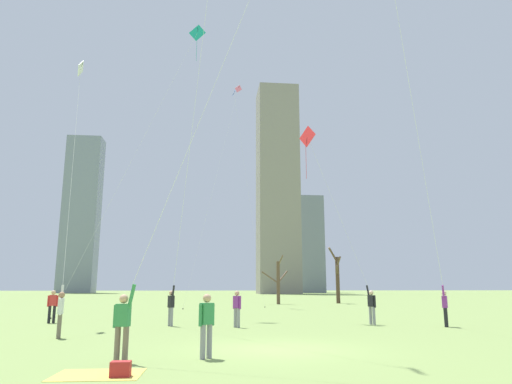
{
  "coord_description": "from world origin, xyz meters",
  "views": [
    {
      "loc": [
        -2.01,
        -14.16,
        1.81
      ],
      "look_at": [
        0.0,
        6.0,
        5.93
      ],
      "focal_mm": 32.67,
      "sensor_mm": 36.0,
      "label": 1
    }
  ],
  "objects_px": {
    "bystander_far_off_by_trees": "(237,307)",
    "bare_tree_right_of_center": "(337,276)",
    "distant_kite_low_near_trees_teal": "(188,51)",
    "kite_flyer_midfield_center_white": "(64,267)",
    "bystander_strolling_midfield": "(52,305)",
    "kite_flyer_midfield_left_yellow": "(163,223)",
    "distant_kite_drifting_left_pink": "(232,116)",
    "distant_kite_drifting_right_blue": "(237,116)",
    "kite_flyer_midfield_right_green": "(178,250)",
    "bystander_watching_nearby": "(207,322)",
    "picnic_spot": "(111,371)",
    "kite_flyer_foreground_right_red": "(355,261)",
    "bare_tree_leftmost": "(278,281)",
    "kite_flyer_foreground_left_orange": "(431,222)"
  },
  "relations": [
    {
      "from": "kite_flyer_foreground_left_orange",
      "to": "kite_flyer_midfield_center_white",
      "type": "relative_size",
      "value": 1.26
    },
    {
      "from": "kite_flyer_midfield_left_yellow",
      "to": "bystander_far_off_by_trees",
      "type": "height_order",
      "value": "kite_flyer_midfield_left_yellow"
    },
    {
      "from": "bystander_strolling_midfield",
      "to": "distant_kite_drifting_right_blue",
      "type": "distance_m",
      "value": 28.97
    },
    {
      "from": "kite_flyer_midfield_center_white",
      "to": "bystander_watching_nearby",
      "type": "distance_m",
      "value": 8.35
    },
    {
      "from": "kite_flyer_midfield_center_white",
      "to": "distant_kite_low_near_trees_teal",
      "type": "height_order",
      "value": "distant_kite_low_near_trees_teal"
    },
    {
      "from": "kite_flyer_midfield_center_white",
      "to": "kite_flyer_foreground_left_orange",
      "type": "bearing_deg",
      "value": 4.13
    },
    {
      "from": "kite_flyer_foreground_right_red",
      "to": "bare_tree_right_of_center",
      "type": "xyz_separation_m",
      "value": [
        6.68,
        27.54,
        -0.15
      ]
    },
    {
      "from": "bystander_far_off_by_trees",
      "to": "kite_flyer_midfield_right_green",
      "type": "bearing_deg",
      "value": 175.59
    },
    {
      "from": "distant_kite_drifting_right_blue",
      "to": "picnic_spot",
      "type": "bearing_deg",
      "value": -97.44
    },
    {
      "from": "kite_flyer_foreground_right_red",
      "to": "bare_tree_leftmost",
      "type": "height_order",
      "value": "kite_flyer_foreground_right_red"
    },
    {
      "from": "bystander_far_off_by_trees",
      "to": "distant_kite_drifting_left_pink",
      "type": "distance_m",
      "value": 27.74
    },
    {
      "from": "kite_flyer_midfield_center_white",
      "to": "distant_kite_drifting_right_blue",
      "type": "xyz_separation_m",
      "value": [
        8.08,
        26.55,
        16.46
      ]
    },
    {
      "from": "bystander_far_off_by_trees",
      "to": "bare_tree_right_of_center",
      "type": "relative_size",
      "value": 0.27
    },
    {
      "from": "distant_kite_drifting_right_blue",
      "to": "kite_flyer_foreground_left_orange",
      "type": "bearing_deg",
      "value": -74.07
    },
    {
      "from": "kite_flyer_midfield_left_yellow",
      "to": "distant_kite_low_near_trees_teal",
      "type": "height_order",
      "value": "kite_flyer_midfield_left_yellow"
    },
    {
      "from": "kite_flyer_foreground_left_orange",
      "to": "distant_kite_drifting_right_blue",
      "type": "xyz_separation_m",
      "value": [
        -7.26,
        25.44,
        14.34
      ]
    },
    {
      "from": "bystander_watching_nearby",
      "to": "bare_tree_leftmost",
      "type": "height_order",
      "value": "bare_tree_leftmost"
    },
    {
      "from": "bystander_strolling_midfield",
      "to": "distant_kite_drifting_right_blue",
      "type": "height_order",
      "value": "distant_kite_drifting_right_blue"
    },
    {
      "from": "bystander_strolling_midfield",
      "to": "kite_flyer_midfield_left_yellow",
      "type": "bearing_deg",
      "value": -62.95
    },
    {
      "from": "bystander_watching_nearby",
      "to": "kite_flyer_midfield_center_white",
      "type": "bearing_deg",
      "value": 131.94
    },
    {
      "from": "distant_kite_low_near_trees_teal",
      "to": "kite_flyer_midfield_center_white",
      "type": "bearing_deg",
      "value": -108.2
    },
    {
      "from": "bystander_strolling_midfield",
      "to": "distant_kite_low_near_trees_teal",
      "type": "height_order",
      "value": "distant_kite_low_near_trees_teal"
    },
    {
      "from": "bystander_watching_nearby",
      "to": "bystander_strolling_midfield",
      "type": "relative_size",
      "value": 1.0
    },
    {
      "from": "kite_flyer_foreground_right_red",
      "to": "bystander_strolling_midfield",
      "type": "xyz_separation_m",
      "value": [
        -15.21,
        1.85,
        -2.18
      ]
    },
    {
      "from": "picnic_spot",
      "to": "distant_kite_drifting_left_pink",
      "type": "bearing_deg",
      "value": 83.29
    },
    {
      "from": "kite_flyer_foreground_left_orange",
      "to": "bystander_watching_nearby",
      "type": "height_order",
      "value": "kite_flyer_foreground_left_orange"
    },
    {
      "from": "bystander_far_off_by_trees",
      "to": "bare_tree_right_of_center",
      "type": "bearing_deg",
      "value": 66.35
    },
    {
      "from": "kite_flyer_midfield_left_yellow",
      "to": "distant_kite_drifting_right_blue",
      "type": "height_order",
      "value": "distant_kite_drifting_right_blue"
    },
    {
      "from": "kite_flyer_foreground_left_orange",
      "to": "bare_tree_leftmost",
      "type": "xyz_separation_m",
      "value": [
        -2.58,
        29.57,
        -2.27
      ]
    },
    {
      "from": "bystander_watching_nearby",
      "to": "distant_kite_low_near_trees_teal",
      "type": "bearing_deg",
      "value": 95.51
    },
    {
      "from": "kite_flyer_midfield_left_yellow",
      "to": "bystander_strolling_midfield",
      "type": "height_order",
      "value": "kite_flyer_midfield_left_yellow"
    },
    {
      "from": "picnic_spot",
      "to": "bystander_far_off_by_trees",
      "type": "bearing_deg",
      "value": 73.84
    },
    {
      "from": "distant_kite_drifting_right_blue",
      "to": "picnic_spot",
      "type": "xyz_separation_m",
      "value": [
        -4.54,
        -34.79,
        -18.9
      ]
    },
    {
      "from": "bystander_watching_nearby",
      "to": "picnic_spot",
      "type": "xyz_separation_m",
      "value": [
        -1.93,
        -2.14,
        -0.81
      ]
    },
    {
      "from": "kite_flyer_midfield_center_white",
      "to": "bystander_strolling_midfield",
      "type": "xyz_separation_m",
      "value": [
        -2.33,
        6.47,
        -1.63
      ]
    },
    {
      "from": "kite_flyer_midfield_left_yellow",
      "to": "bare_tree_leftmost",
      "type": "bearing_deg",
      "value": 77.18
    },
    {
      "from": "bystander_watching_nearby",
      "to": "bare_tree_right_of_center",
      "type": "relative_size",
      "value": 0.27
    },
    {
      "from": "kite_flyer_midfield_left_yellow",
      "to": "kite_flyer_midfield_right_green",
      "type": "relative_size",
      "value": 0.99
    },
    {
      "from": "bystander_strolling_midfield",
      "to": "bare_tree_right_of_center",
      "type": "distance_m",
      "value": 33.82
    },
    {
      "from": "kite_flyer_foreground_right_red",
      "to": "distant_kite_drifting_right_blue",
      "type": "xyz_separation_m",
      "value": [
        -4.8,
        21.93,
        15.91
      ]
    },
    {
      "from": "bystander_far_off_by_trees",
      "to": "distant_kite_drifting_right_blue",
      "type": "xyz_separation_m",
      "value": [
        1.28,
        23.53,
        18.09
      ]
    },
    {
      "from": "distant_kite_drifting_right_blue",
      "to": "picnic_spot",
      "type": "relative_size",
      "value": 12.09
    },
    {
      "from": "kite_flyer_midfield_right_green",
      "to": "bystander_watching_nearby",
      "type": "bearing_deg",
      "value": -81.31
    },
    {
      "from": "kite_flyer_foreground_left_orange",
      "to": "bystander_watching_nearby",
      "type": "xyz_separation_m",
      "value": [
        -9.87,
        -7.2,
        -3.75
      ]
    },
    {
      "from": "bystander_strolling_midfield",
      "to": "bare_tree_leftmost",
      "type": "height_order",
      "value": "bare_tree_leftmost"
    },
    {
      "from": "bystander_far_off_by_trees",
      "to": "bystander_strolling_midfield",
      "type": "bearing_deg",
      "value": 159.35
    },
    {
      "from": "kite_flyer_midfield_right_green",
      "to": "bystander_strolling_midfield",
      "type": "relative_size",
      "value": 12.55
    },
    {
      "from": "bystander_strolling_midfield",
      "to": "bare_tree_leftmost",
      "type": "relative_size",
      "value": 0.32
    },
    {
      "from": "kite_flyer_midfield_center_white",
      "to": "bystander_watching_nearby",
      "type": "bearing_deg",
      "value": -48.06
    },
    {
      "from": "kite_flyer_midfield_center_white",
      "to": "distant_kite_low_near_trees_teal",
      "type": "distance_m",
      "value": 19.56
    }
  ]
}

